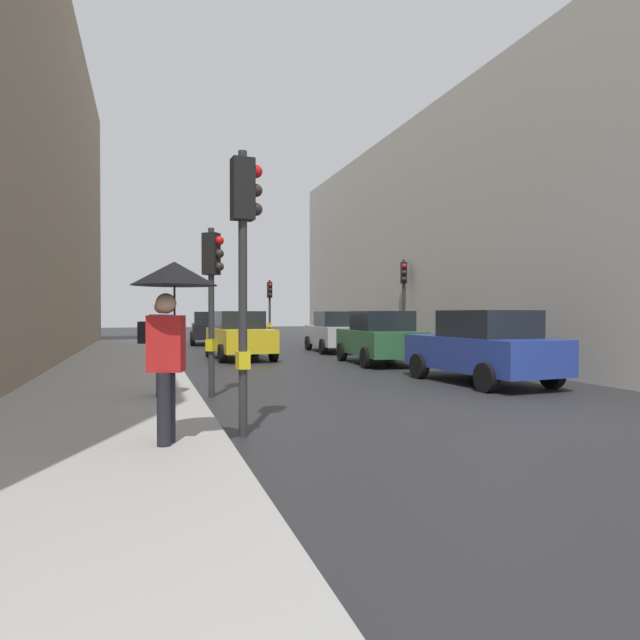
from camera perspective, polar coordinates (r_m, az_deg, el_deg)
name	(u,v)px	position (r m, az deg, el deg)	size (l,w,h in m)	color
ground_plane	(493,414)	(9.88, 17.36, -9.20)	(120.00, 120.00, 0.00)	#28282B
sidewalk_kerb	(112,381)	(14.08, -20.61, -5.91)	(3.46, 40.00, 0.16)	#A8A5A0
building_facade_right	(524,245)	(26.56, 20.22, 7.24)	(12.00, 26.84, 9.46)	#B2ADA3
traffic_light_near_right	(212,281)	(11.38, -11.00, 4.00)	(0.43, 0.39, 3.40)	#2D2D2D
traffic_light_far_median	(270,300)	(29.71, -5.19, 2.05)	(0.25, 0.43, 3.45)	#2D2D2D
traffic_light_near_left	(244,240)	(7.74, -7.77, 8.11)	(0.44, 0.27, 3.91)	#2D2D2D
traffic_light_mid_street	(404,289)	(22.37, 8.59, 3.12)	(0.33, 0.45, 3.82)	#2D2D2D
car_silver_hatchback	(336,332)	(24.08, 1.64, -1.22)	(2.22, 4.30, 1.76)	#BCBCC1
car_dark_suv	(209,328)	(30.79, -11.31, -0.81)	(2.23, 4.31, 1.76)	black
car_green_estate	(380,338)	(18.55, 6.13, -1.81)	(2.24, 4.31, 1.76)	#2D6038
car_blue_van	(483,347)	(13.91, 16.36, -2.68)	(2.24, 4.31, 1.76)	navy
car_yellow_taxi	(239,335)	(20.66, -8.27, -1.55)	(2.19, 4.29, 1.76)	yellow
pedestrian_with_umbrella	(172,301)	(6.72, -14.97, 1.92)	(1.00, 1.00, 2.14)	black
pedestrian_with_grey_backpack	(158,342)	(10.64, -16.25, -2.18)	(0.63, 0.37, 1.77)	black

